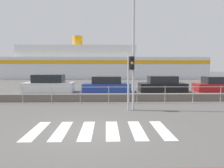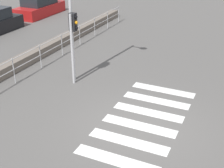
{
  "view_description": "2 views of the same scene",
  "coord_description": "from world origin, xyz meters",
  "px_view_note": "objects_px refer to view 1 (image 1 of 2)",
  "views": [
    {
      "loc": [
        0.71,
        -7.67,
        2.3
      ],
      "look_at": [
        0.98,
        2.0,
        1.5
      ],
      "focal_mm": 35.0,
      "sensor_mm": 36.0,
      "label": 1
    },
    {
      "loc": [
        -7.8,
        -2.63,
        5.47
      ],
      "look_at": [
        0.16,
        1.0,
        1.2
      ],
      "focal_mm": 50.0,
      "sensor_mm": 36.0,
      "label": 2
    }
  ],
  "objects_px": {
    "parked_car_black": "(162,85)",
    "parked_car_red": "(218,85)",
    "parked_car_white": "(49,85)",
    "parked_car_blue": "(106,85)",
    "traffic_light_far": "(131,71)",
    "streetlamp": "(134,37)",
    "ferry_boat": "(97,65)"
  },
  "relations": [
    {
      "from": "parked_car_white",
      "to": "parked_car_black",
      "type": "distance_m",
      "value": 10.07
    },
    {
      "from": "traffic_light_far",
      "to": "parked_car_black",
      "type": "distance_m",
      "value": 9.1
    },
    {
      "from": "parked_car_red",
      "to": "parked_car_white",
      "type": "bearing_deg",
      "value": -180.0
    },
    {
      "from": "streetlamp",
      "to": "parked_car_black",
      "type": "height_order",
      "value": "streetlamp"
    },
    {
      "from": "parked_car_white",
      "to": "parked_car_red",
      "type": "relative_size",
      "value": 1.05
    },
    {
      "from": "parked_car_white",
      "to": "parked_car_red",
      "type": "distance_m",
      "value": 15.11
    },
    {
      "from": "parked_car_black",
      "to": "parked_car_red",
      "type": "xyz_separation_m",
      "value": [
        5.04,
        0.0,
        -0.03
      ]
    },
    {
      "from": "ferry_boat",
      "to": "parked_car_blue",
      "type": "bearing_deg",
      "value": -85.55
    },
    {
      "from": "parked_car_blue",
      "to": "ferry_boat",
      "type": "bearing_deg",
      "value": 94.45
    },
    {
      "from": "traffic_light_far",
      "to": "parked_car_red",
      "type": "height_order",
      "value": "traffic_light_far"
    },
    {
      "from": "parked_car_white",
      "to": "ferry_boat",
      "type": "bearing_deg",
      "value": 80.75
    },
    {
      "from": "parked_car_blue",
      "to": "parked_car_white",
      "type": "bearing_deg",
      "value": 180.0
    },
    {
      "from": "streetlamp",
      "to": "parked_car_blue",
      "type": "xyz_separation_m",
      "value": [
        -1.39,
        8.16,
        -3.14
      ]
    },
    {
      "from": "traffic_light_far",
      "to": "streetlamp",
      "type": "relative_size",
      "value": 0.46
    },
    {
      "from": "traffic_light_far",
      "to": "ferry_boat",
      "type": "relative_size",
      "value": 0.07
    },
    {
      "from": "streetlamp",
      "to": "ferry_boat",
      "type": "xyz_separation_m",
      "value": [
        -3.03,
        29.29,
        -1.2
      ]
    },
    {
      "from": "ferry_boat",
      "to": "parked_car_white",
      "type": "distance_m",
      "value": 21.49
    },
    {
      "from": "streetlamp",
      "to": "ferry_boat",
      "type": "relative_size",
      "value": 0.16
    },
    {
      "from": "parked_car_red",
      "to": "streetlamp",
      "type": "bearing_deg",
      "value": -136.64
    },
    {
      "from": "ferry_boat",
      "to": "parked_car_blue",
      "type": "relative_size",
      "value": 8.89
    },
    {
      "from": "parked_car_black",
      "to": "parked_car_red",
      "type": "relative_size",
      "value": 1.0
    },
    {
      "from": "parked_car_white",
      "to": "parked_car_black",
      "type": "relative_size",
      "value": 1.05
    },
    {
      "from": "traffic_light_far",
      "to": "parked_car_black",
      "type": "relative_size",
      "value": 0.68
    },
    {
      "from": "parked_car_blue",
      "to": "streetlamp",
      "type": "bearing_deg",
      "value": -80.35
    },
    {
      "from": "parked_car_blue",
      "to": "parked_car_red",
      "type": "bearing_deg",
      "value": 0.0
    },
    {
      "from": "parked_car_blue",
      "to": "parked_car_black",
      "type": "xyz_separation_m",
      "value": [
        4.99,
        0.0,
        0.01
      ]
    },
    {
      "from": "traffic_light_far",
      "to": "streetlamp",
      "type": "bearing_deg",
      "value": 0.86
    },
    {
      "from": "parked_car_blue",
      "to": "traffic_light_far",
      "type": "bearing_deg",
      "value": -81.48
    },
    {
      "from": "parked_car_blue",
      "to": "parked_car_black",
      "type": "distance_m",
      "value": 4.99
    },
    {
      "from": "parked_car_red",
      "to": "parked_car_blue",
      "type": "bearing_deg",
      "value": -180.0
    },
    {
      "from": "ferry_boat",
      "to": "parked_car_black",
      "type": "bearing_deg",
      "value": -72.57
    },
    {
      "from": "parked_car_white",
      "to": "parked_car_black",
      "type": "xyz_separation_m",
      "value": [
        10.07,
        0.0,
        -0.06
      ]
    }
  ]
}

